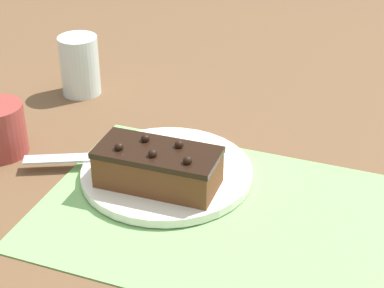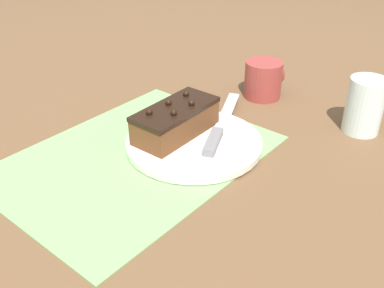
% 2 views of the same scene
% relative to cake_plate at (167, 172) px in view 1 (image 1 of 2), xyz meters
% --- Properties ---
extents(ground_plane, '(3.00, 3.00, 0.00)m').
position_rel_cake_plate_xyz_m(ground_plane, '(-0.09, 0.06, -0.01)').
color(ground_plane, brown).
extents(placemat_woven, '(0.46, 0.34, 0.00)m').
position_rel_cake_plate_xyz_m(placemat_woven, '(-0.09, 0.06, -0.01)').
color(placemat_woven, '#7AB266').
rests_on(placemat_woven, ground_plane).
extents(cake_plate, '(0.24, 0.24, 0.01)m').
position_rel_cake_plate_xyz_m(cake_plate, '(0.00, 0.00, 0.00)').
color(cake_plate, white).
rests_on(cake_plate, placemat_woven).
extents(chocolate_cake, '(0.17, 0.08, 0.06)m').
position_rel_cake_plate_xyz_m(chocolate_cake, '(-0.00, 0.04, 0.03)').
color(chocolate_cake, brown).
rests_on(chocolate_cake, cake_plate).
extents(serving_knife, '(0.24, 0.13, 0.01)m').
position_rel_cake_plate_xyz_m(serving_knife, '(0.05, -0.02, 0.01)').
color(serving_knife, slate).
rests_on(serving_knife, cake_plate).
extents(drinking_glass, '(0.07, 0.07, 0.11)m').
position_rel_cake_plate_xyz_m(drinking_glass, '(0.25, -0.20, 0.04)').
color(drinking_glass, silver).
rests_on(drinking_glass, ground_plane).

